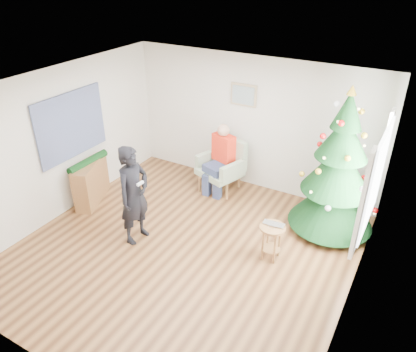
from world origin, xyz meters
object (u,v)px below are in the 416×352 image
Objects in this scene: christmas_tree at (338,170)px; console at (91,182)px; stool at (271,242)px; standing_man at (134,195)px; armchair at (222,171)px.

christmas_tree is 4.44m from console.
stool is 2.26m from standing_man.
standing_man is (-2.69, -1.83, -0.31)m from christmas_tree.
standing_man is at bearing -41.02° from console.
armchair reaches higher than stool.
stool is 2.24m from armchair.
christmas_tree is at bearing 11.30° from armchair.
christmas_tree reaches higher than stool.
console is (-3.59, -0.11, 0.10)m from stool.
standing_man is (-2.11, -0.62, 0.53)m from stool.
standing_man is at bearing -145.82° from christmas_tree.
console is at bearing -162.52° from christmas_tree.
console is (-4.17, -1.31, -0.74)m from christmas_tree.
console is at bearing -178.31° from stool.
christmas_tree reaches higher than standing_man.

